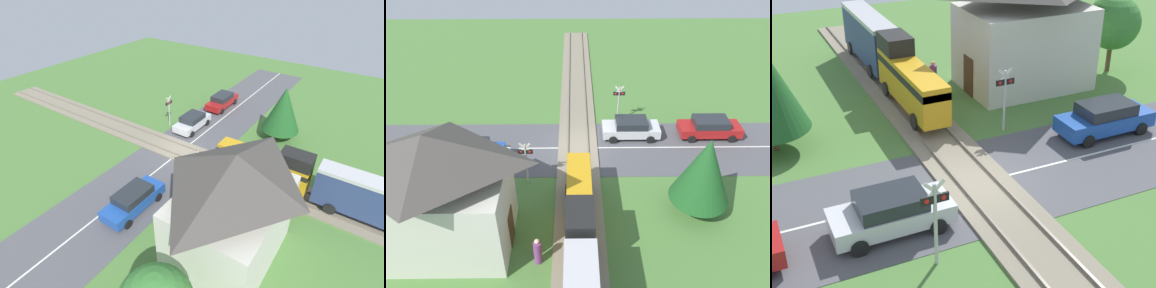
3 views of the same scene
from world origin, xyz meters
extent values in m
plane|color=#4C7A38|center=(0.00, 0.00, 0.00)|extent=(60.00, 60.00, 0.00)
cube|color=#515156|center=(0.00, 0.00, 0.01)|extent=(48.00, 6.40, 0.02)
cube|color=silver|center=(0.00, 0.00, 0.02)|extent=(48.00, 0.12, 0.00)
cube|color=gray|center=(0.00, 0.00, 0.06)|extent=(2.80, 48.00, 0.12)
cube|color=slate|center=(-0.72, 0.00, 0.18)|extent=(0.10, 48.00, 0.12)
cube|color=slate|center=(0.72, 0.00, 0.18)|extent=(0.10, 48.00, 0.12)
cube|color=gold|center=(0.00, 7.25, 1.57)|extent=(1.35, 6.68, 1.90)
cube|color=black|center=(0.00, 7.25, 2.09)|extent=(1.37, 6.68, 0.36)
cube|color=black|center=(0.00, 9.52, 2.97)|extent=(1.35, 2.14, 0.90)
cylinder|color=black|center=(-0.72, 5.11, 0.62)|extent=(0.14, 0.76, 0.76)
cylinder|color=black|center=(0.72, 5.11, 0.62)|extent=(0.14, 0.76, 0.76)
cylinder|color=black|center=(-0.72, 9.39, 0.62)|extent=(0.14, 0.76, 0.76)
cylinder|color=black|center=(0.72, 9.39, 0.62)|extent=(0.14, 0.76, 0.76)
cube|color=navy|center=(0.00, 14.59, 1.82)|extent=(1.35, 7.21, 2.40)
cylinder|color=black|center=(-0.72, 12.28, 0.62)|extent=(0.14, 0.76, 0.76)
cylinder|color=black|center=(0.72, 12.28, 0.62)|extent=(0.14, 0.76, 0.76)
cube|color=silver|center=(-3.92, -1.44, 0.62)|extent=(4.17, 1.74, 0.65)
cube|color=#23282D|center=(-3.92, -1.44, 1.21)|extent=(2.29, 1.60, 0.52)
cylinder|color=black|center=(-2.57, -0.57, 0.30)|extent=(0.60, 0.18, 0.60)
cylinder|color=black|center=(-2.57, -2.31, 0.30)|extent=(0.60, 0.18, 0.60)
cylinder|color=black|center=(-5.28, -0.57, 0.30)|extent=(0.60, 0.18, 0.60)
cylinder|color=black|center=(-5.28, -2.31, 0.30)|extent=(0.60, 0.18, 0.60)
cube|color=#1E4CA8|center=(7.24, 1.44, 0.65)|extent=(4.52, 1.71, 0.71)
cube|color=#23282D|center=(7.24, 1.44, 1.27)|extent=(2.49, 1.57, 0.53)
cylinder|color=black|center=(5.77, 0.59, 0.30)|extent=(0.60, 0.18, 0.60)
cylinder|color=black|center=(5.77, 2.29, 0.30)|extent=(0.60, 0.18, 0.60)
cylinder|color=black|center=(8.71, 0.59, 0.30)|extent=(0.60, 0.18, 0.60)
cylinder|color=black|center=(8.71, 2.29, 0.30)|extent=(0.60, 0.18, 0.60)
cube|color=#A81919|center=(-9.75, -1.44, 0.63)|extent=(4.50, 1.71, 0.66)
cube|color=#23282D|center=(-9.75, -1.44, 1.23)|extent=(2.48, 1.57, 0.54)
cylinder|color=black|center=(-8.28, -0.59, 0.30)|extent=(0.60, 0.18, 0.60)
cylinder|color=black|center=(-8.28, -2.29, 0.30)|extent=(0.60, 0.18, 0.60)
cylinder|color=black|center=(-11.21, -0.59, 0.30)|extent=(0.60, 0.18, 0.60)
cylinder|color=black|center=(-11.21, -2.29, 0.30)|extent=(0.60, 0.18, 0.60)
cylinder|color=#B7B7B7|center=(-3.18, -3.65, 1.48)|extent=(0.12, 0.12, 2.97)
cube|color=black|center=(-3.18, -3.65, 2.43)|extent=(0.90, 0.08, 0.28)
sphere|color=red|center=(-3.45, -3.65, 2.43)|extent=(0.18, 0.18, 0.18)
sphere|color=red|center=(-2.91, -3.65, 2.43)|extent=(0.18, 0.18, 0.18)
cube|color=silver|center=(-3.18, -3.65, 2.72)|extent=(0.72, 0.04, 0.72)
cube|color=silver|center=(-3.18, -3.65, 2.72)|extent=(0.72, 0.04, 0.72)
cylinder|color=#B7B7B7|center=(3.18, 3.65, 1.48)|extent=(0.12, 0.12, 2.97)
cube|color=black|center=(3.18, 3.65, 2.43)|extent=(0.90, 0.08, 0.28)
sphere|color=red|center=(3.45, 3.65, 2.43)|extent=(0.18, 0.18, 0.18)
sphere|color=red|center=(2.91, 3.65, 2.43)|extent=(0.18, 0.18, 0.18)
cube|color=silver|center=(3.18, 3.65, 2.72)|extent=(0.72, 0.04, 0.72)
cube|color=silver|center=(3.18, 3.65, 2.72)|extent=(0.72, 0.04, 0.72)
cube|color=beige|center=(6.86, 8.27, 2.22)|extent=(6.59, 4.71, 4.44)
pyramid|color=#47423D|center=(6.86, 8.27, 6.01)|extent=(7.12, 5.08, 1.57)
cube|color=#472D1E|center=(3.54, 8.27, 1.05)|extent=(0.06, 1.10, 2.10)
cylinder|color=#7F3D84|center=(2.08, 9.68, 0.70)|extent=(0.41, 0.41, 1.39)
sphere|color=beige|center=(2.08, 9.68, 1.52)|extent=(0.25, 0.25, 0.25)
cylinder|color=brown|center=(-6.74, 6.17, 0.52)|extent=(0.24, 0.24, 1.03)
cone|color=#1E5623|center=(-6.74, 6.17, 3.01)|extent=(3.29, 3.29, 3.95)
camera|label=1|loc=(17.14, 12.81, 14.43)|focal=28.00mm
camera|label=2|loc=(0.23, 21.60, 15.82)|focal=35.00mm
camera|label=3|loc=(-7.90, -15.89, 11.31)|focal=50.00mm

